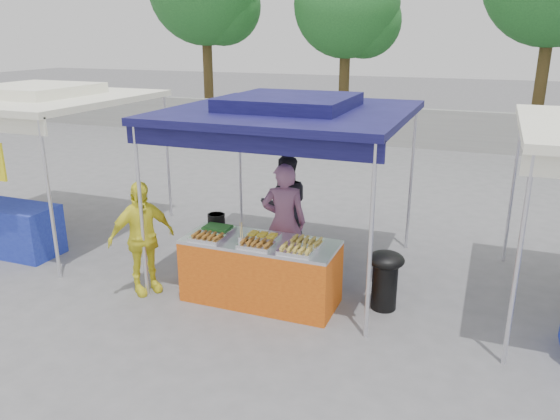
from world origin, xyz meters
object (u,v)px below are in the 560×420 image
(vendor_table, at_px, (261,271))
(helper_man, at_px, (285,205))
(vendor_woman, at_px, (284,223))
(customer_person, at_px, (142,238))
(cooking_pot, at_px, (216,219))
(wok_burner, at_px, (385,275))

(vendor_table, bearing_deg, helper_man, 100.06)
(vendor_woman, relative_size, customer_person, 1.09)
(helper_man, bearing_deg, vendor_table, 75.51)
(vendor_table, relative_size, cooking_pot, 8.31)
(wok_burner, bearing_deg, helper_man, 156.03)
(wok_burner, xyz_separation_m, vendor_woman, (-1.51, 0.37, 0.39))
(helper_man, bearing_deg, cooking_pot, 43.41)
(vendor_table, distance_m, helper_man, 1.74)
(vendor_table, distance_m, wok_burner, 1.60)
(vendor_table, distance_m, cooking_pot, 1.03)
(cooking_pot, relative_size, wok_burner, 0.31)
(wok_burner, relative_size, helper_man, 0.49)
(vendor_woman, bearing_deg, customer_person, 16.60)
(vendor_table, height_order, cooking_pot, cooking_pot)
(cooking_pot, relative_size, vendor_woman, 0.14)
(wok_burner, height_order, vendor_woman, vendor_woman)
(helper_man, distance_m, customer_person, 2.38)
(cooking_pot, height_order, vendor_woman, vendor_woman)
(cooking_pot, relative_size, helper_man, 0.15)
(vendor_table, bearing_deg, vendor_woman, 86.92)
(vendor_woman, relative_size, helper_man, 1.07)
(vendor_table, relative_size, helper_man, 1.26)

